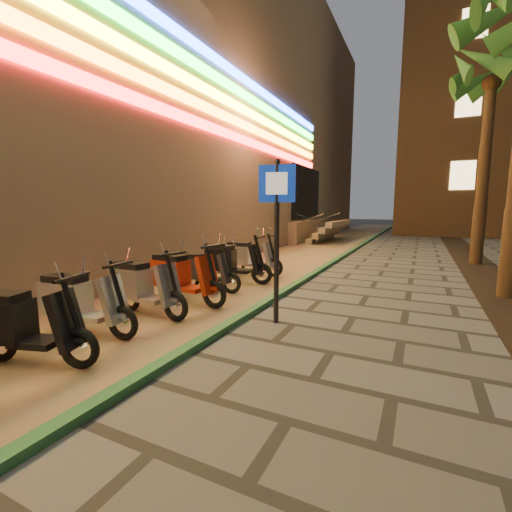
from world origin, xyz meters
The scene contains 13 objects.
ground centered at (0.00, 0.00, 0.00)m, with size 120.00×120.00×0.00m, color #474442.
parking_strip centered at (-2.60, 10.00, 0.01)m, with size 3.40×60.00×0.01m, color #8C7251.
green_curb centered at (-0.90, 10.00, 0.05)m, with size 0.18×60.00×0.10m, color #246235.
mall_building centered at (-15.47, 10.02, 7.48)m, with size 24.23×44.00×15.00m.
palm_d centered at (3.60, 12.00, 5.94)m, with size 2.97×3.02×7.16m.
pedestrian_sign centered at (-0.30, 3.29, 1.75)m, with size 0.59×0.15×2.70m.
scooter_4 centered at (-2.55, 0.48, 0.51)m, with size 1.67×0.86×1.18m.
scooter_5 centered at (-2.82, 1.50, 0.51)m, with size 1.69×0.65×1.18m.
scooter_6 centered at (-2.69, 2.67, 0.53)m, with size 1.74×0.63×1.23m.
scooter_7 centered at (-2.55, 3.61, 0.55)m, with size 1.81×0.65×1.27m.
scooter_8 centered at (-2.74, 4.64, 0.49)m, with size 1.61×0.57×1.14m.
scooter_9 centered at (-2.59, 5.72, 0.55)m, with size 1.80×0.71×1.26m.
scooter_10 centered at (-2.67, 6.84, 0.53)m, with size 1.74×0.61×1.23m.
Camera 1 is at (1.83, -1.90, 1.94)m, focal length 24.00 mm.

